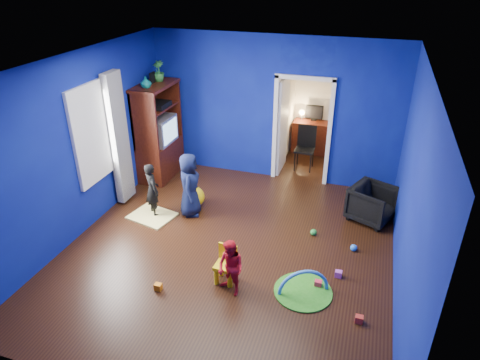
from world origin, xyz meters
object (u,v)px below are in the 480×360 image
(armchair, at_px, (372,204))
(child_black, at_px, (152,190))
(tv_armoire, at_px, (158,132))
(vase, at_px, (146,82))
(toddler_red, at_px, (231,268))
(hopper_ball, at_px, (194,197))
(crt_tv, at_px, (160,130))
(play_mat, at_px, (303,291))
(child_navy, at_px, (190,185))
(folding_chair, at_px, (305,149))
(study_desk, at_px, (312,137))
(kid_chair, at_px, (225,267))

(armchair, distance_m, child_black, 3.86)
(tv_armoire, bearing_deg, vase, -90.00)
(toddler_red, distance_m, tv_armoire, 3.98)
(child_black, height_order, hopper_ball, child_black)
(crt_tv, bearing_deg, armchair, -6.29)
(vase, xyz_separation_m, crt_tv, (0.04, 0.30, -1.05))
(child_black, height_order, play_mat, child_black)
(child_navy, bearing_deg, hopper_ball, -4.37)
(child_navy, height_order, toddler_red, child_navy)
(armchair, height_order, child_black, child_black)
(hopper_ball, height_order, folding_chair, folding_chair)
(study_desk, relative_size, folding_chair, 0.96)
(vase, distance_m, folding_chair, 3.59)
(crt_tv, height_order, hopper_ball, crt_tv)
(armchair, height_order, study_desk, study_desk)
(toddler_red, height_order, hopper_ball, toddler_red)
(toddler_red, relative_size, hopper_ball, 2.08)
(folding_chair, bearing_deg, armchair, -48.54)
(crt_tv, xyz_separation_m, play_mat, (3.49, -2.68, -1.01))
(child_navy, distance_m, crt_tv, 1.78)
(child_navy, bearing_deg, play_mat, -137.39)
(folding_chair, bearing_deg, child_navy, -122.80)
(armchair, distance_m, crt_tv, 4.36)
(toddler_red, bearing_deg, kid_chair, 154.79)
(crt_tv, relative_size, folding_chair, 0.76)
(toddler_red, xyz_separation_m, crt_tv, (-2.53, 2.98, 0.60))
(child_navy, relative_size, hopper_ball, 2.92)
(vase, relative_size, folding_chair, 0.23)
(toddler_red, bearing_deg, vase, 161.70)
(vase, relative_size, hopper_ball, 0.53)
(hopper_ball, height_order, study_desk, study_desk)
(folding_chair, bearing_deg, vase, -151.57)
(armchair, relative_size, hopper_ball, 1.77)
(armchair, height_order, play_mat, armchair)
(armchair, distance_m, toddler_red, 3.06)
(play_mat, bearing_deg, tv_armoire, 142.75)
(child_navy, relative_size, crt_tv, 1.68)
(toddler_red, relative_size, crt_tv, 1.19)
(child_black, xyz_separation_m, hopper_ball, (0.57, 0.47, -0.30))
(child_navy, relative_size, tv_armoire, 0.60)
(study_desk, bearing_deg, folding_chair, -90.00)
(toddler_red, xyz_separation_m, vase, (-2.57, 2.68, 1.65))
(crt_tv, distance_m, hopper_ball, 1.72)
(hopper_ball, bearing_deg, child_black, -140.88)
(child_black, height_order, toddler_red, child_black)
(crt_tv, relative_size, hopper_ball, 1.74)
(tv_armoire, bearing_deg, study_desk, 37.79)
(child_black, bearing_deg, child_navy, -120.61)
(play_mat, bearing_deg, crt_tv, 142.43)
(child_black, relative_size, play_mat, 1.23)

